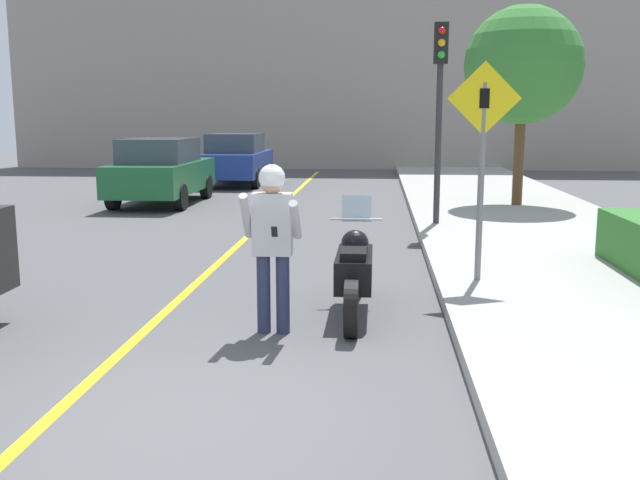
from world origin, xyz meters
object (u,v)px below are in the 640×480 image
object	(u,v)px
motorcycle	(354,271)
crossing_sign	(482,151)
traffic_light	(440,86)
person_biker	(272,231)
parked_car_blue	(237,159)
street_tree	(523,66)
parked_car_green	(161,171)

from	to	relation	value
motorcycle	crossing_sign	xyz separation A→B (m)	(1.55, 1.18, 1.31)
crossing_sign	traffic_light	size ratio (longest dim) A/B	0.72
motorcycle	traffic_light	distance (m)	6.67
motorcycle	person_biker	xyz separation A→B (m)	(-0.81, -0.81, 0.58)
parked_car_blue	street_tree	bearing A→B (deg)	-37.03
traffic_light	street_tree	size ratio (longest dim) A/B	0.83
traffic_light	street_tree	xyz separation A→B (m)	(2.16, 3.20, 0.58)
crossing_sign	street_tree	size ratio (longest dim) A/B	0.60
crossing_sign	street_tree	bearing A→B (deg)	76.02
crossing_sign	parked_car_blue	world-z (taller)	crossing_sign
person_biker	traffic_light	size ratio (longest dim) A/B	0.46
traffic_light	street_tree	bearing A→B (deg)	56.00
parked_car_green	motorcycle	bearing A→B (deg)	-62.15
person_biker	parked_car_green	distance (m)	11.68
motorcycle	traffic_light	xyz separation A→B (m)	(1.41, 6.10, 2.31)
person_biker	parked_car_blue	bearing A→B (deg)	102.47
street_tree	parked_car_green	distance (m)	9.23
street_tree	traffic_light	bearing A→B (deg)	-124.00
person_biker	crossing_sign	bearing A→B (deg)	40.12
crossing_sign	traffic_light	distance (m)	5.02
parked_car_blue	person_biker	bearing A→B (deg)	-77.53
crossing_sign	traffic_light	xyz separation A→B (m)	(-0.14, 4.91, 1.00)
motorcycle	crossing_sign	world-z (taller)	crossing_sign
street_tree	parked_car_blue	size ratio (longest dim) A/B	1.09
motorcycle	traffic_light	bearing A→B (deg)	76.96
traffic_light	motorcycle	bearing A→B (deg)	-103.04
traffic_light	parked_car_blue	size ratio (longest dim) A/B	0.91
street_tree	parked_car_blue	distance (m)	10.26
crossing_sign	person_biker	bearing A→B (deg)	-139.88
person_biker	parked_car_green	bearing A→B (deg)	112.47
person_biker	parked_car_blue	distance (m)	16.48
motorcycle	street_tree	world-z (taller)	street_tree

